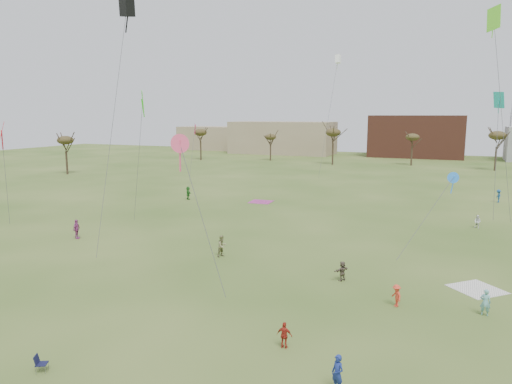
% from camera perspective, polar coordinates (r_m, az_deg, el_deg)
% --- Properties ---
extents(ground, '(260.00, 260.00, 0.00)m').
position_cam_1_polar(ground, '(32.78, -8.49, -12.73)').
color(ground, '#33551A').
rests_on(ground, ground).
extents(flyer_near_right, '(0.76, 0.69, 1.73)m').
position_cam_1_polar(flyer_near_right, '(22.79, 9.84, -20.82)').
color(flyer_near_right, navy).
rests_on(flyer_near_right, ground).
extents(spectator_fore_a, '(0.86, 0.39, 1.45)m').
position_cam_1_polar(spectator_fore_a, '(26.10, 3.47, -16.93)').
color(spectator_fore_a, '#A7291C').
rests_on(spectator_fore_a, ground).
extents(spectator_fore_b, '(1.01, 1.12, 1.89)m').
position_cam_1_polar(spectator_fore_b, '(41.40, -4.12, -6.54)').
color(spectator_fore_b, '#858454').
rests_on(spectator_fore_b, ground).
extents(spectator_fore_c, '(1.08, 1.42, 1.49)m').
position_cam_1_polar(spectator_fore_c, '(36.16, 10.40, -9.38)').
color(spectator_fore_c, brown).
rests_on(spectator_fore_c, ground).
extents(flyer_mid_b, '(1.00, 1.08, 1.46)m').
position_cam_1_polar(flyer_mid_b, '(32.39, 16.62, -11.92)').
color(flyer_mid_b, '#E7432B').
rests_on(flyer_mid_b, ground).
extents(flyer_mid_c, '(0.63, 0.43, 1.70)m').
position_cam_1_polar(flyer_mid_c, '(32.95, 26.01, -11.91)').
color(flyer_mid_c, '#6BB1B3').
rests_on(flyer_mid_c, ground).
extents(spectator_mid_d, '(0.76, 1.23, 1.95)m').
position_cam_1_polar(spectator_mid_d, '(50.38, -20.89, -4.22)').
color(spectator_mid_d, '#A5448C').
rests_on(spectator_mid_d, ground).
extents(spectator_mid_e, '(0.88, 0.82, 1.44)m').
position_cam_1_polar(spectator_mid_e, '(56.82, 25.23, -3.27)').
color(spectator_mid_e, white).
rests_on(spectator_mid_e, ground).
extents(flyer_far_a, '(1.61, 1.69, 1.91)m').
position_cam_1_polar(flyer_far_a, '(69.36, -8.21, -0.12)').
color(flyer_far_a, '#2D7828').
rests_on(flyer_far_a, ground).
extents(flyer_far_c, '(0.90, 1.29, 1.83)m').
position_cam_1_polar(flyer_far_c, '(74.69, 27.27, -0.43)').
color(flyer_far_c, navy).
rests_on(flyer_far_c, ground).
extents(blanket_cream, '(4.33, 4.33, 0.03)m').
position_cam_1_polar(blanket_cream, '(37.59, 25.17, -10.61)').
color(blanket_cream, white).
rests_on(blanket_cream, ground).
extents(blanket_plum, '(3.28, 3.28, 0.03)m').
position_cam_1_polar(blanket_plum, '(66.89, 0.61, -1.20)').
color(blanket_plum, '#B03689').
rests_on(blanket_plum, ground).
extents(camp_chair_center, '(0.72, 0.70, 0.87)m').
position_cam_1_polar(camp_chair_center, '(26.32, -24.51, -18.70)').
color(camp_chair_center, '#131535').
rests_on(camp_chair_center, ground).
extents(kites_aloft, '(58.15, 60.87, 22.04)m').
position_cam_1_polar(kites_aloft, '(57.46, -0.56, 15.62)').
color(kites_aloft, blue).
rests_on(kites_aloft, ground).
extents(tree_line, '(117.44, 49.32, 8.91)m').
position_cam_1_polar(tree_line, '(106.70, 12.97, 6.35)').
color(tree_line, '#3A2B1E').
rests_on(tree_line, ground).
extents(building_tan, '(32.00, 14.00, 10.00)m').
position_cam_1_polar(building_tan, '(149.93, 3.21, 6.58)').
color(building_tan, '#937F60').
rests_on(building_tan, ground).
extents(building_brick, '(26.00, 16.00, 12.00)m').
position_cam_1_polar(building_brick, '(146.31, 18.90, 6.42)').
color(building_brick, brown).
rests_on(building_brick, ground).
extents(building_tan_west, '(20.00, 12.00, 8.00)m').
position_cam_1_polar(building_tan_west, '(168.77, -5.64, 6.52)').
color(building_tan_west, '#937F60').
rests_on(building_tan_west, ground).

